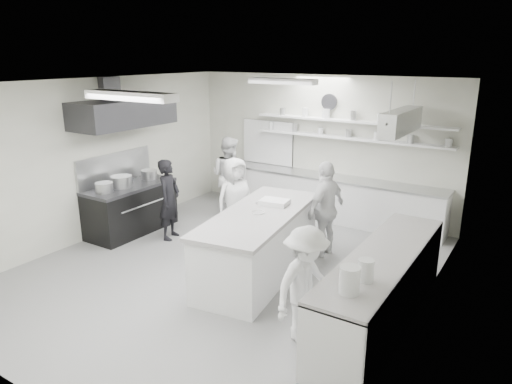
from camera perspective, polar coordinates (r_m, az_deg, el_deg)
The scene contains 27 objects.
floor at distance 7.85m, azimuth -3.69°, elevation -9.38°, with size 6.00×7.00×0.02m, color gray.
ceiling at distance 7.08m, azimuth -4.15°, elevation 13.20°, with size 6.00×7.00×0.02m, color silver.
wall_back at distance 10.27m, azimuth 7.78°, elevation 5.61°, with size 6.00×0.04×3.00m, color beige.
wall_front at distance 5.11m, azimuth -28.04°, elevation -7.50°, with size 6.00×0.04×3.00m, color beige.
wall_left at distance 9.37m, azimuth -18.89°, elevation 3.83°, with size 0.04×7.00×3.00m, color beige.
wall_right at distance 6.11m, azimuth 19.44°, elevation -2.71°, with size 0.04×7.00×3.00m, color beige.
stove at distance 9.59m, azimuth -14.96°, elevation -2.07°, with size 0.80×1.80×0.90m, color black.
exhaust_hood at distance 9.19m, azimuth -15.84°, elevation 9.24°, with size 0.85×2.00×0.50m, color #2F2F33.
back_counter at distance 10.14m, azimuth 8.37°, elevation -0.63°, with size 5.00×0.60×0.92m, color silver.
shelf_lower at distance 9.84m, azimuth 11.23°, elevation 6.45°, with size 4.20×0.26×0.04m, color silver.
shelf_upper at distance 9.79m, azimuth 11.34°, elevation 8.47°, with size 4.20×0.26×0.04m, color silver.
pass_through_window at distance 10.86m, azimuth 1.47°, elevation 6.07°, with size 1.30×0.04×1.00m, color black.
wall_clock at distance 10.02m, azimuth 8.95°, elevation 10.78°, with size 0.32×0.32×0.05m, color silver.
right_counter at distance 6.40m, azimuth 15.03°, elevation -11.44°, with size 0.74×3.30×0.94m, color silver.
pot_rack at distance 8.44m, azimuth 17.25°, elevation 8.20°, with size 0.30×1.60×0.40m, color #AEAFB1.
light_fixture_front at distance 5.74m, azimuth -15.10°, elevation 11.25°, with size 1.30×0.25×0.10m, color silver.
light_fixture_rear at distance 8.59m, azimuth 3.22°, elevation 13.32°, with size 1.30×0.25×0.10m, color silver.
prep_island at distance 7.46m, azimuth 0.35°, elevation -6.49°, with size 1.01×2.71×1.00m, color silver.
stove_pot at distance 9.31m, azimuth -16.03°, elevation 1.10°, with size 0.40×0.40×0.27m, color #AEAFB1.
cook_stove at distance 8.98m, azimuth -10.51°, elevation -0.91°, with size 0.56×0.37×1.54m, color black.
cook_back at distance 10.25m, azimuth -3.34°, elevation 2.02°, with size 0.83×0.65×1.71m, color silver.
cook_island_left at distance 8.76m, azimuth -2.59°, elevation -0.90°, with size 0.78×0.51×1.60m, color silver.
cook_island_right at distance 8.17m, azimuth 8.50°, elevation -2.03°, with size 0.99×0.41×1.68m, color silver.
cook_right at distance 5.76m, azimuth 6.03°, elevation -11.19°, with size 0.96×0.55×1.48m, color silver.
bowl_island_a at distance 7.72m, azimuth 0.98°, elevation -1.50°, with size 0.26×0.26×0.06m, color #AEAFB1.
bowl_island_b at distance 7.24m, azimuth 0.24°, elevation -2.70°, with size 0.21×0.21×0.07m, color silver.
bowl_right at distance 5.57m, azimuth 12.35°, elevation -9.86°, with size 0.27×0.27×0.07m, color silver.
Camera 1 is at (4.21, -5.67, 3.40)m, focal length 32.86 mm.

